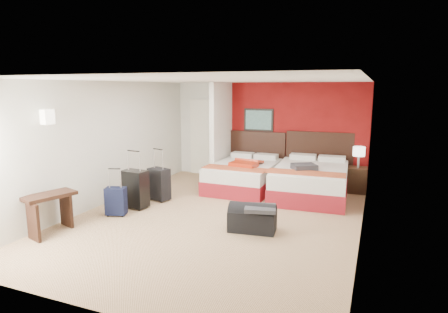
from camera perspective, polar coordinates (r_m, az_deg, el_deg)
The scene contains 17 objects.
ground at distance 7.13m, azimuth -1.01°, elevation -9.12°, with size 6.50×6.50×0.00m, color tan.
room_walls at distance 8.68m, azimuth -5.90°, elevation 2.89°, with size 5.02×6.52×2.50m.
red_accent_panel at distance 9.67m, azimuth 10.67°, elevation 3.48°, with size 3.50×0.04×2.50m, color maroon.
partition_wall at distance 9.58m, azimuth -0.41°, elevation 3.60°, with size 0.12×1.20×2.50m, color silver.
entry_door at distance 10.45m, azimuth -2.98°, elevation 2.90°, with size 0.82×0.06×2.05m, color silver.
bed_left at distance 9.01m, azimuth 3.00°, elevation -2.98°, with size 1.41×2.01×0.60m, color white.
bed_right at distance 8.57m, azimuth 12.85°, elevation -3.72°, with size 1.54×2.20×0.66m, color silver.
red_suitcase_open at distance 8.81m, azimuth 3.42°, elevation -0.95°, with size 0.59×0.81×0.10m, color #AC280E.
jacket_bundle at distance 8.22m, azimuth 11.93°, elevation -1.53°, with size 0.48×0.39×0.12m, color #343439.
nightstand at distance 9.21m, azimuth 19.35°, elevation -3.33°, with size 0.42×0.42×0.58m, color black.
table_lamp at distance 9.11m, azimuth 19.55°, elevation -0.09°, with size 0.27×0.27×0.48m, color white.
suitcase_black at distance 7.77m, azimuth -13.19°, elevation -4.92°, with size 0.49×0.30×0.73m, color black.
suitcase_charcoal at distance 8.20m, azimuth -9.71°, elevation -4.25°, with size 0.45×0.28×0.66m, color black.
suitcase_navy at distance 7.43m, azimuth -15.89°, elevation -6.64°, with size 0.37×0.22×0.51m, color black.
duffel_bag at distance 6.45m, azimuth 4.28°, elevation -9.41°, with size 0.78×0.41×0.39m, color black.
jacket_draped at distance 6.29m, azimuth 5.48°, elevation -7.74°, with size 0.50×0.42×0.07m, color #323337.
desk at distance 6.92m, azimuth -24.60°, elevation -7.78°, with size 0.40×0.80×0.67m, color black.
Camera 1 is at (2.64, -6.18, 2.38)m, focal length 30.46 mm.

